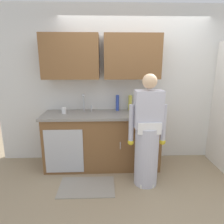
{
  "coord_description": "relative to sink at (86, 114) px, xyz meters",
  "views": [
    {
      "loc": [
        -0.5,
        -2.45,
        1.76
      ],
      "look_at": [
        -0.39,
        0.55,
        1.0
      ],
      "focal_mm": 31.39,
      "sensor_mm": 36.0,
      "label": 1
    }
  ],
  "objects": [
    {
      "name": "ground_plane",
      "position": [
        0.83,
        -0.71,
        -0.93
      ],
      "size": [
        9.0,
        9.0,
        0.0
      ],
      "primitive_type": "plane",
      "color": "#998466"
    },
    {
      "name": "knife_on_counter",
      "position": [
        0.78,
        -0.08,
        0.02
      ],
      "size": [
        0.07,
        0.24,
        0.01
      ],
      "primitive_type": "cube",
      "rotation": [
        0.0,
        0.0,
        4.9
      ],
      "color": "silver",
      "rests_on": "countertop"
    },
    {
      "name": "sink",
      "position": [
        0.0,
        0.0,
        0.0
      ],
      "size": [
        0.5,
        0.36,
        0.35
      ],
      "color": "#B7BABF",
      "rests_on": "counter_cabinet"
    },
    {
      "name": "bottle_water_tall",
      "position": [
        1.06,
        0.21,
        0.13
      ],
      "size": [
        0.08,
        0.08,
        0.22
      ],
      "primitive_type": "cylinder",
      "color": "#66388C",
      "rests_on": "countertop"
    },
    {
      "name": "bottle_dish_liquid",
      "position": [
        0.54,
        0.2,
        0.15
      ],
      "size": [
        0.06,
        0.06,
        0.27
      ],
      "primitive_type": "cylinder",
      "color": "#334CB2",
      "rests_on": "countertop"
    },
    {
      "name": "counter_cabinet",
      "position": [
        0.27,
        -0.01,
        -0.48
      ],
      "size": [
        1.9,
        0.62,
        0.9
      ],
      "color": "brown",
      "rests_on": "ground"
    },
    {
      "name": "countertop",
      "position": [
        0.28,
        -0.01,
        -0.01
      ],
      "size": [
        1.96,
        0.66,
        0.04
      ],
      "primitive_type": "cube",
      "color": "gray",
      "rests_on": "counter_cabinet"
    },
    {
      "name": "cup_by_sink",
      "position": [
        -0.36,
        0.01,
        0.06
      ],
      "size": [
        0.08,
        0.08,
        0.1
      ],
      "primitive_type": "cylinder",
      "color": "white",
      "rests_on": "countertop"
    },
    {
      "name": "person_at_sink",
      "position": [
        0.92,
        -0.57,
        -0.23
      ],
      "size": [
        0.55,
        0.34,
        1.62
      ],
      "color": "white",
      "rests_on": "ground"
    },
    {
      "name": "bottle_water_short",
      "position": [
        1.16,
        0.13,
        0.1
      ],
      "size": [
        0.06,
        0.06,
        0.18
      ],
      "primitive_type": "cylinder",
      "color": "silver",
      "rests_on": "countertop"
    },
    {
      "name": "bottle_soap",
      "position": [
        0.77,
        0.23,
        0.14
      ],
      "size": [
        0.06,
        0.06,
        0.26
      ],
      "primitive_type": "cylinder",
      "color": "#D8D14C",
      "rests_on": "countertop"
    },
    {
      "name": "kitchen_wall_with_uppers",
      "position": [
        0.69,
        0.29,
        0.55
      ],
      "size": [
        4.8,
        0.44,
        2.7
      ],
      "color": "silver",
      "rests_on": "ground"
    },
    {
      "name": "floor_mat",
      "position": [
        0.05,
        -0.66,
        -0.92
      ],
      "size": [
        0.8,
        0.5,
        0.01
      ],
      "primitive_type": "cube",
      "color": "gray",
      "rests_on": "ground"
    }
  ]
}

